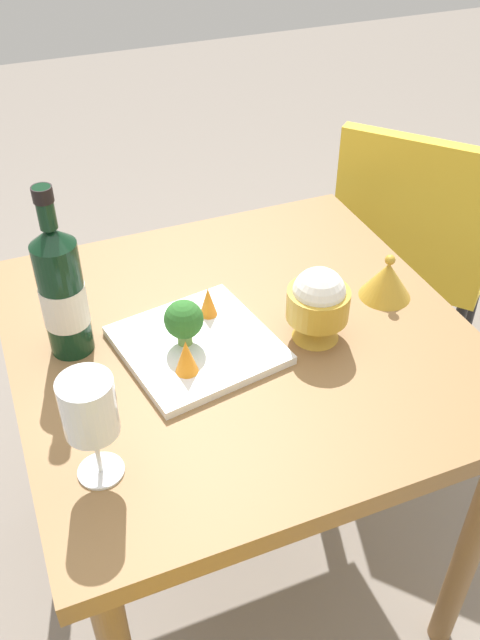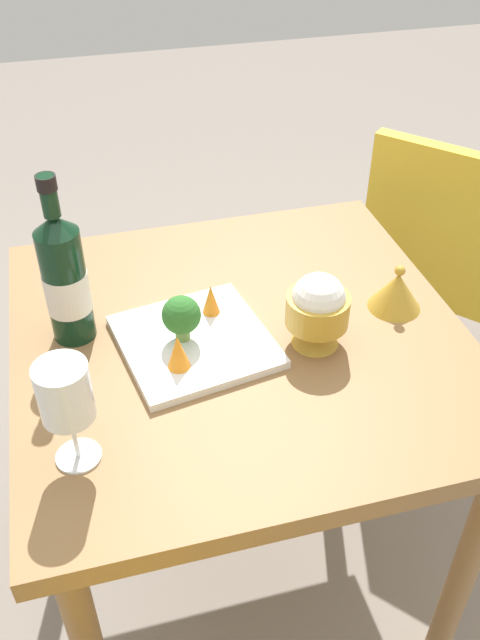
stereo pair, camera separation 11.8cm
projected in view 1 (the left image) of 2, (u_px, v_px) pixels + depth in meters
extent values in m
plane|color=gray|center=(240.00, 557.00, 1.68)|extent=(8.00, 8.00, 0.00)
cube|color=olive|center=(240.00, 341.00, 1.24)|extent=(0.81, 0.81, 0.04)
cylinder|color=olive|center=(470.00, 546.00, 1.32)|extent=(0.05, 0.05, 0.68)
cylinder|color=olive|center=(311.00, 336.00, 1.82)|extent=(0.05, 0.05, 0.68)
cylinder|color=olive|center=(52.00, 405.00, 1.62)|extent=(0.05, 0.05, 0.68)
cube|color=gold|center=(418.00, 251.00, 1.96)|extent=(0.56, 0.56, 0.02)
cube|color=gold|center=(413.00, 215.00, 1.70)|extent=(0.33, 0.29, 0.40)
cylinder|color=black|center=(371.00, 271.00, 2.27)|extent=(0.03, 0.03, 0.43)
cylinder|color=black|center=(474.00, 298.00, 2.15)|extent=(0.03, 0.03, 0.43)
cylinder|color=black|center=(335.00, 328.00, 2.04)|extent=(0.03, 0.03, 0.43)
cylinder|color=black|center=(448.00, 363.00, 1.92)|extent=(0.03, 0.03, 0.43)
cylinder|color=black|center=(64.00, 299.00, 1.13)|extent=(0.08, 0.07, 0.21)
cone|color=black|center=(51.00, 236.00, 1.06)|extent=(0.08, 0.07, 0.03)
cylinder|color=black|center=(45.00, 208.00, 1.03)|extent=(0.03, 0.03, 0.07)
cylinder|color=black|center=(42.00, 194.00, 1.01)|extent=(0.03, 0.03, 0.02)
cylinder|color=silver|center=(65.00, 304.00, 1.14)|extent=(0.08, 0.08, 0.07)
cylinder|color=white|center=(101.00, 471.00, 0.98)|extent=(0.07, 0.07, 0.00)
cylinder|color=white|center=(97.00, 450.00, 0.96)|extent=(0.01, 0.01, 0.08)
cylinder|color=white|center=(88.00, 407.00, 0.90)|extent=(0.08, 0.08, 0.09)
cone|color=gold|center=(316.00, 326.00, 1.21)|extent=(0.08, 0.08, 0.04)
cylinder|color=gold|center=(318.00, 304.00, 1.18)|extent=(0.11, 0.11, 0.05)
sphere|color=white|center=(319.00, 294.00, 1.16)|extent=(0.09, 0.09, 0.09)
cone|color=gold|center=(387.00, 280.00, 1.30)|extent=(0.10, 0.10, 0.07)
sphere|color=gold|center=(390.00, 260.00, 1.27)|extent=(0.02, 0.02, 0.02)
cube|color=white|center=(197.00, 345.00, 1.19)|extent=(0.29, 0.29, 0.02)
cylinder|color=#729E4C|center=(185.00, 336.00, 1.18)|extent=(0.03, 0.03, 0.03)
sphere|color=#2D6B28|center=(184.00, 319.00, 1.15)|extent=(0.07, 0.07, 0.07)
cone|color=orange|center=(186.00, 357.00, 1.11)|extent=(0.04, 0.04, 0.06)
cone|color=orange|center=(208.00, 302.00, 1.23)|extent=(0.03, 0.03, 0.06)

